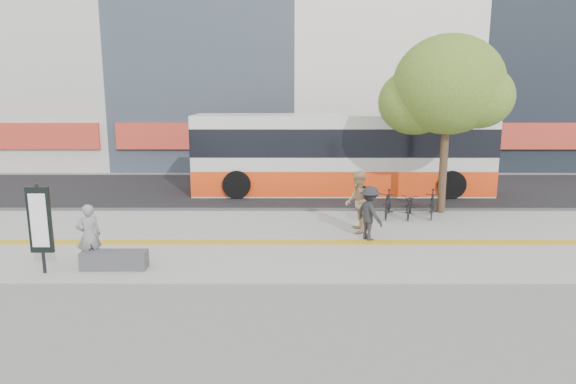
{
  "coord_description": "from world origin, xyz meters",
  "views": [
    {
      "loc": [
        1.72,
        -13.14,
        4.44
      ],
      "look_at": [
        1.69,
        2.0,
        1.37
      ],
      "focal_mm": 31.66,
      "sensor_mm": 36.0,
      "label": 1
    }
  ],
  "objects_px": {
    "bench": "(114,260)",
    "street_tree": "(446,87)",
    "pedestrian_tan": "(358,202)",
    "signboard": "(40,221)",
    "pedestrian_dark": "(370,213)",
    "seated_woman": "(89,236)",
    "bus": "(341,156)"
  },
  "relations": [
    {
      "from": "bench",
      "to": "street_tree",
      "type": "distance_m",
      "value": 12.23
    },
    {
      "from": "bench",
      "to": "pedestrian_tan",
      "type": "bearing_deg",
      "value": 27.15
    },
    {
      "from": "seated_woman",
      "to": "pedestrian_tan",
      "type": "bearing_deg",
      "value": 171.42
    },
    {
      "from": "street_tree",
      "to": "seated_woman",
      "type": "bearing_deg",
      "value": -150.74
    },
    {
      "from": "pedestrian_tan",
      "to": "pedestrian_dark",
      "type": "distance_m",
      "value": 0.86
    },
    {
      "from": "bench",
      "to": "bus",
      "type": "distance_m",
      "value": 11.79
    },
    {
      "from": "seated_woman",
      "to": "pedestrian_dark",
      "type": "bearing_deg",
      "value": 165.15
    },
    {
      "from": "bench",
      "to": "signboard",
      "type": "relative_size",
      "value": 0.73
    },
    {
      "from": "seated_woman",
      "to": "street_tree",
      "type": "bearing_deg",
      "value": 176.89
    },
    {
      "from": "bench",
      "to": "pedestrian_tan",
      "type": "height_order",
      "value": "pedestrian_tan"
    },
    {
      "from": "signboard",
      "to": "seated_woman",
      "type": "distance_m",
      "value": 1.17
    },
    {
      "from": "bench",
      "to": "street_tree",
      "type": "relative_size",
      "value": 0.25
    },
    {
      "from": "signboard",
      "to": "pedestrian_dark",
      "type": "xyz_separation_m",
      "value": [
        8.28,
        2.8,
        -0.48
      ]
    },
    {
      "from": "signboard",
      "to": "bus",
      "type": "bearing_deg",
      "value": 50.8
    },
    {
      "from": "seated_woman",
      "to": "pedestrian_tan",
      "type": "xyz_separation_m",
      "value": [
        7.08,
        3.12,
        0.16
      ]
    },
    {
      "from": "street_tree",
      "to": "pedestrian_dark",
      "type": "relative_size",
      "value": 3.93
    },
    {
      "from": "seated_woman",
      "to": "pedestrian_tan",
      "type": "height_order",
      "value": "pedestrian_tan"
    },
    {
      "from": "signboard",
      "to": "seated_woman",
      "type": "height_order",
      "value": "signboard"
    },
    {
      "from": "signboard",
      "to": "pedestrian_tan",
      "type": "height_order",
      "value": "signboard"
    },
    {
      "from": "pedestrian_dark",
      "to": "bus",
      "type": "bearing_deg",
      "value": -27.18
    },
    {
      "from": "bench",
      "to": "street_tree",
      "type": "xyz_separation_m",
      "value": [
        9.78,
        6.02,
        4.21
      ]
    },
    {
      "from": "street_tree",
      "to": "pedestrian_dark",
      "type": "height_order",
      "value": "street_tree"
    },
    {
      "from": "street_tree",
      "to": "bus",
      "type": "bearing_deg",
      "value": 131.19
    },
    {
      "from": "signboard",
      "to": "pedestrian_tan",
      "type": "relative_size",
      "value": 1.15
    },
    {
      "from": "signboard",
      "to": "street_tree",
      "type": "relative_size",
      "value": 0.35
    },
    {
      "from": "seated_woman",
      "to": "pedestrian_dark",
      "type": "distance_m",
      "value": 7.7
    },
    {
      "from": "bench",
      "to": "bus",
      "type": "bearing_deg",
      "value": 55.93
    },
    {
      "from": "signboard",
      "to": "pedestrian_tan",
      "type": "xyz_separation_m",
      "value": [
        8.03,
        3.6,
        -0.33
      ]
    },
    {
      "from": "bus",
      "to": "pedestrian_dark",
      "type": "distance_m",
      "value": 7.25
    },
    {
      "from": "bus",
      "to": "pedestrian_dark",
      "type": "xyz_separation_m",
      "value": [
        0.12,
        -7.21,
        -0.75
      ]
    },
    {
      "from": "bench",
      "to": "pedestrian_dark",
      "type": "distance_m",
      "value": 7.16
    },
    {
      "from": "bus",
      "to": "pedestrian_tan",
      "type": "distance_m",
      "value": 6.43
    }
  ]
}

